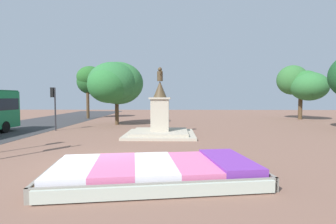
# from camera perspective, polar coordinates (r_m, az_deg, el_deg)

# --- Properties ---
(ground_plane) EXTENTS (91.27, 91.27, 0.00)m
(ground_plane) POSITION_cam_1_polar(r_m,az_deg,el_deg) (11.47, -13.39, -10.68)
(ground_plane) COLOR brown
(flower_planter) EXTENTS (7.38, 4.65, 0.63)m
(flower_planter) POSITION_cam_1_polar(r_m,az_deg,el_deg) (9.00, -2.74, -12.69)
(flower_planter) COLOR #38281C
(flower_planter) RESTS_ON ground_plane
(statue_monument) EXTENTS (4.88, 4.88, 4.85)m
(statue_monument) POSITION_cam_1_polar(r_m,az_deg,el_deg) (18.69, -1.75, -2.30)
(statue_monument) COLOR #B0A692
(statue_monument) RESTS_ON ground_plane
(traffic_light_far_corner) EXTENTS (0.41, 0.29, 3.53)m
(traffic_light_far_corner) POSITION_cam_1_polar(r_m,az_deg,el_deg) (23.27, -23.63, 2.33)
(traffic_light_far_corner) COLOR #2D2D33
(traffic_light_far_corner) RESTS_ON ground_plane
(park_tree_behind_statue) EXTENTS (5.28, 5.25, 6.21)m
(park_tree_behind_statue) POSITION_cam_1_polar(r_m,az_deg,el_deg) (26.14, -11.66, 6.10)
(park_tree_behind_statue) COLOR #4C3823
(park_tree_behind_statue) RESTS_ON ground_plane
(park_tree_far_right) EXTENTS (5.43, 5.45, 6.70)m
(park_tree_far_right) POSITION_cam_1_polar(r_m,az_deg,el_deg) (35.95, 27.29, 5.49)
(park_tree_far_right) COLOR #4C3823
(park_tree_far_right) RESTS_ON ground_plane
(park_tree_street_side) EXTENTS (3.47, 3.71, 6.70)m
(park_tree_street_side) POSITION_cam_1_polar(r_m,az_deg,el_deg) (35.47, -16.61, 6.74)
(park_tree_street_side) COLOR #4C3823
(park_tree_street_side) RESTS_ON ground_plane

